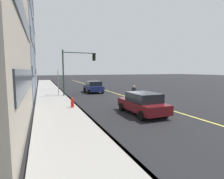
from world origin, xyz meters
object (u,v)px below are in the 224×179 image
Objects in this scene: car_maroon at (142,103)px; traffic_light_mast at (77,65)px; car_navy at (93,87)px; pedestrian_with_backpack at (134,92)px; fire_hydrant at (72,103)px; street_sign_post at (58,81)px.

traffic_light_mast reaches higher than car_maroon.
car_navy is at bearing -0.83° from car_maroon.
car_navy reaches higher than pedestrian_with_backpack.
car_navy is 4.28× the size of fire_hydrant.
pedestrian_with_backpack is at bearing -166.87° from car_navy.
car_maroon is at bearing 179.17° from car_navy.
pedestrian_with_backpack is at bearing -134.77° from street_sign_post.
car_navy is 5.14m from street_sign_post.
traffic_light_mast is at bearing 132.45° from car_navy.
car_maroon is 11.34m from traffic_light_mast.
fire_hydrant is (-1.52, 6.42, -0.45)m from pedestrian_with_backpack.
street_sign_post reaches higher than fire_hydrant.
traffic_light_mast is at bearing 39.63° from pedestrian_with_backpack.
pedestrian_with_backpack is at bearing -140.37° from traffic_light_mast.
car_maroon is 4.62× the size of fire_hydrant.
fire_hydrant is (-9.67, 4.52, -0.36)m from car_navy.
traffic_light_mast reaches higher than fire_hydrant.
traffic_light_mast reaches higher than street_sign_post.
pedestrian_with_backpack is 6.61m from fire_hydrant.
pedestrian_with_backpack is 0.50× the size of street_sign_post.
pedestrian_with_backpack is (-8.15, -1.90, 0.09)m from car_navy.
street_sign_post reaches higher than car_maroon.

